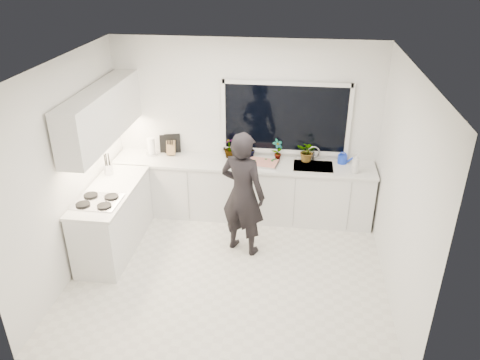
# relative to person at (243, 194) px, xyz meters

# --- Properties ---
(floor) EXTENTS (4.00, 3.50, 0.02)m
(floor) POSITION_rel_person_xyz_m (-0.11, -0.52, -0.89)
(floor) COLOR beige
(floor) RESTS_ON ground
(wall_back) EXTENTS (4.00, 0.02, 2.70)m
(wall_back) POSITION_rel_person_xyz_m (-0.11, 1.24, 0.47)
(wall_back) COLOR white
(wall_back) RESTS_ON ground
(wall_left) EXTENTS (0.02, 3.50, 2.70)m
(wall_left) POSITION_rel_person_xyz_m (-2.12, -0.52, 0.47)
(wall_left) COLOR white
(wall_left) RESTS_ON ground
(wall_right) EXTENTS (0.02, 3.50, 2.70)m
(wall_right) POSITION_rel_person_xyz_m (1.90, -0.52, 0.47)
(wall_right) COLOR white
(wall_right) RESTS_ON ground
(ceiling) EXTENTS (4.00, 3.50, 0.02)m
(ceiling) POSITION_rel_person_xyz_m (-0.11, -0.52, 1.83)
(ceiling) COLOR white
(ceiling) RESTS_ON wall_back
(window) EXTENTS (1.80, 0.02, 1.00)m
(window) POSITION_rel_person_xyz_m (0.49, 1.20, 0.67)
(window) COLOR black
(window) RESTS_ON wall_back
(base_cabinets_back) EXTENTS (3.92, 0.58, 0.88)m
(base_cabinets_back) POSITION_rel_person_xyz_m (-0.11, 0.93, -0.44)
(base_cabinets_back) COLOR white
(base_cabinets_back) RESTS_ON floor
(base_cabinets_left) EXTENTS (0.58, 1.60, 0.88)m
(base_cabinets_left) POSITION_rel_person_xyz_m (-1.78, -0.17, -0.44)
(base_cabinets_left) COLOR white
(base_cabinets_left) RESTS_ON floor
(countertop_back) EXTENTS (3.94, 0.62, 0.04)m
(countertop_back) POSITION_rel_person_xyz_m (-0.11, 0.92, 0.02)
(countertop_back) COLOR silver
(countertop_back) RESTS_ON base_cabinets_back
(countertop_left) EXTENTS (0.62, 1.60, 0.04)m
(countertop_left) POSITION_rel_person_xyz_m (-1.78, -0.17, 0.02)
(countertop_left) COLOR silver
(countertop_left) RESTS_ON base_cabinets_left
(upper_cabinets) EXTENTS (0.34, 2.10, 0.70)m
(upper_cabinets) POSITION_rel_person_xyz_m (-1.90, 0.18, 0.97)
(upper_cabinets) COLOR white
(upper_cabinets) RESTS_ON wall_left
(sink) EXTENTS (0.58, 0.42, 0.14)m
(sink) POSITION_rel_person_xyz_m (0.94, 0.93, -0.01)
(sink) COLOR silver
(sink) RESTS_ON countertop_back
(faucet) EXTENTS (0.03, 0.03, 0.22)m
(faucet) POSITION_rel_person_xyz_m (0.94, 1.13, 0.15)
(faucet) COLOR silver
(faucet) RESTS_ON countertop_back
(stovetop) EXTENTS (0.56, 0.48, 0.03)m
(stovetop) POSITION_rel_person_xyz_m (-1.80, -0.52, 0.05)
(stovetop) COLOR black
(stovetop) RESTS_ON countertop_left
(person) EXTENTS (0.75, 0.63, 1.76)m
(person) POSITION_rel_person_xyz_m (0.00, 0.00, 0.00)
(person) COLOR black
(person) RESTS_ON floor
(pizza_tray) EXTENTS (0.52, 0.42, 0.03)m
(pizza_tray) POSITION_rel_person_xyz_m (0.19, 0.90, 0.05)
(pizza_tray) COLOR silver
(pizza_tray) RESTS_ON countertop_back
(pizza) EXTENTS (0.47, 0.37, 0.01)m
(pizza) POSITION_rel_person_xyz_m (0.19, 0.90, 0.07)
(pizza) COLOR red
(pizza) RESTS_ON pizza_tray
(watering_can) EXTENTS (0.14, 0.14, 0.13)m
(watering_can) POSITION_rel_person_xyz_m (1.37, 1.09, 0.10)
(watering_can) COLOR blue
(watering_can) RESTS_ON countertop_back
(paper_towel_roll) EXTENTS (0.11, 0.11, 0.26)m
(paper_towel_roll) POSITION_rel_person_xyz_m (-1.55, 1.03, 0.17)
(paper_towel_roll) COLOR white
(paper_towel_roll) RESTS_ON countertop_back
(knife_block) EXTENTS (0.14, 0.12, 0.22)m
(knife_block) POSITION_rel_person_xyz_m (-1.25, 1.07, 0.15)
(knife_block) COLOR olive
(knife_block) RESTS_ON countertop_back
(utensil_crock) EXTENTS (0.16, 0.16, 0.16)m
(utensil_crock) POSITION_rel_person_xyz_m (-1.96, 0.28, 0.12)
(utensil_crock) COLOR #B1B1B6
(utensil_crock) RESTS_ON countertop_left
(picture_frame_large) EXTENTS (0.22, 0.06, 0.28)m
(picture_frame_large) POSITION_rel_person_xyz_m (-1.35, 1.17, 0.18)
(picture_frame_large) COLOR black
(picture_frame_large) RESTS_ON countertop_back
(picture_frame_small) EXTENTS (0.25, 0.08, 0.30)m
(picture_frame_small) POSITION_rel_person_xyz_m (-1.25, 1.17, 0.19)
(picture_frame_small) COLOR black
(picture_frame_small) RESTS_ON countertop_back
(herb_plants) EXTENTS (1.49, 0.35, 0.33)m
(herb_plants) POSITION_rel_person_xyz_m (0.42, 1.09, 0.20)
(herb_plants) COLOR #26662D
(herb_plants) RESTS_ON countertop_back
(soap_bottles) EXTENTS (0.16, 0.16, 0.31)m
(soap_bottles) POSITION_rel_person_xyz_m (1.53, 0.78, 0.18)
(soap_bottles) COLOR #D8BF66
(soap_bottles) RESTS_ON countertop_back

